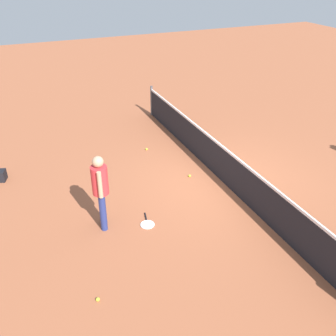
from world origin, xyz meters
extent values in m
plane|color=#9E5638|center=(0.00, 0.00, 0.00)|extent=(40.00, 40.00, 0.00)
cylinder|color=#4C4C51|center=(-5.00, 0.00, 0.54)|extent=(0.09, 0.09, 1.07)
cube|color=black|center=(0.00, 0.00, 0.46)|extent=(10.00, 0.02, 0.91)
cube|color=white|center=(0.00, 0.00, 0.94)|extent=(10.00, 0.04, 0.06)
cylinder|color=navy|center=(0.79, -3.31, 0.42)|extent=(0.17, 0.17, 0.85)
cylinder|color=navy|center=(0.57, -3.27, 0.42)|extent=(0.17, 0.17, 0.85)
cylinder|color=red|center=(0.68, -3.29, 1.16)|extent=(0.41, 0.41, 0.62)
cylinder|color=tan|center=(0.89, -3.34, 1.18)|extent=(0.11, 0.11, 0.58)
cylinder|color=tan|center=(0.47, -3.24, 1.18)|extent=(0.11, 0.11, 0.58)
sphere|color=tan|center=(0.68, -3.29, 1.58)|extent=(0.27, 0.27, 0.23)
torus|color=white|center=(1.02, -2.42, 0.01)|extent=(0.37, 0.37, 0.02)
cylinder|color=silver|center=(1.02, -2.42, 0.01)|extent=(0.32, 0.32, 0.00)
cylinder|color=black|center=(0.74, -2.36, 0.02)|extent=(0.28, 0.09, 0.03)
sphere|color=#C6E033|center=(-0.46, -0.68, 0.03)|extent=(0.07, 0.07, 0.07)
sphere|color=#C6E033|center=(2.63, -3.92, 0.03)|extent=(0.07, 0.07, 0.07)
sphere|color=#C6E033|center=(-2.38, -1.18, 0.03)|extent=(0.07, 0.07, 0.07)
camera|label=1|loc=(7.24, -4.59, 5.15)|focal=40.63mm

